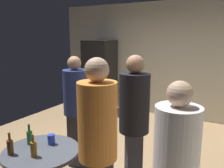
{
  "coord_description": "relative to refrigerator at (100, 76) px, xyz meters",
  "views": [
    {
      "loc": [
        1.87,
        -2.9,
        1.91
      ],
      "look_at": [
        0.1,
        0.22,
        1.18
      ],
      "focal_mm": 38.03,
      "sensor_mm": 36.0,
      "label": 1
    }
  ],
  "objects": [
    {
      "name": "beer_bottle_brown",
      "position": [
        1.28,
        -3.68,
        -0.08
      ],
      "size": [
        0.06,
        0.06,
        0.23
      ],
      "color": "#593314",
      "rests_on": "foreground_table"
    },
    {
      "name": "plastic_cup_blue",
      "position": [
        1.47,
        -3.31,
        -0.11
      ],
      "size": [
        0.08,
        0.08,
        0.11
      ],
      "primitive_type": "cylinder",
      "color": "blue",
      "rests_on": "foreground_table"
    },
    {
      "name": "beer_bottle_amber",
      "position": [
        1.51,
        -3.6,
        -0.08
      ],
      "size": [
        0.06,
        0.06,
        0.23
      ],
      "color": "#8C5919",
      "rests_on": "foreground_table"
    },
    {
      "name": "person_in_orange_shirt",
      "position": [
        2.2,
        -3.49,
        0.12
      ],
      "size": [
        0.43,
        0.43,
        1.74
      ],
      "rotation": [
        0.0,
        0.0,
        2.82
      ],
      "color": "#2D2D38",
      "rests_on": "ground_plane"
    },
    {
      "name": "refrigerator",
      "position": [
        0.0,
        0.0,
        0.0
      ],
      "size": [
        0.7,
        0.68,
        1.8
      ],
      "color": "black",
      "rests_on": "ground_plane"
    },
    {
      "name": "person_in_black_shirt",
      "position": [
        2.22,
        -2.76,
        0.1
      ],
      "size": [
        0.48,
        0.48,
        1.71
      ],
      "rotation": [
        0.0,
        0.0,
        -2.5
      ],
      "color": "#2D2D38",
      "rests_on": "ground_plane"
    },
    {
      "name": "ground_plane",
      "position": [
        1.39,
        -2.2,
        -0.95
      ],
      "size": [
        5.2,
        5.2,
        0.1
      ],
      "primitive_type": "cube",
      "color": "#9E7C56"
    },
    {
      "name": "person_in_navy_shirt",
      "position": [
        1.19,
        -2.51,
        0.06
      ],
      "size": [
        0.41,
        0.41,
        1.64
      ],
      "rotation": [
        0.0,
        0.0,
        -1.32
      ],
      "color": "#2D2D38",
      "rests_on": "ground_plane"
    },
    {
      "name": "foreground_table",
      "position": [
        1.47,
        -3.47,
        -0.27
      ],
      "size": [
        0.8,
        0.8,
        0.73
      ],
      "color": "#4C515B",
      "rests_on": "ground_plane"
    },
    {
      "name": "wall_back",
      "position": [
        1.39,
        0.43,
        0.45
      ],
      "size": [
        5.32,
        0.06,
        2.7
      ],
      "primitive_type": "cube",
      "color": "beige",
      "rests_on": "ground_plane"
    },
    {
      "name": "beer_bottle_green",
      "position": [
        1.26,
        -3.42,
        -0.08
      ],
      "size": [
        0.06,
        0.06,
        0.23
      ],
      "color": "#26662D",
      "rests_on": "foreground_table"
    },
    {
      "name": "person_in_white_shirt",
      "position": [
        2.87,
        -3.45,
        0.04
      ],
      "size": [
        0.47,
        0.47,
        1.6
      ],
      "rotation": [
        0.0,
        0.0,
        -3.68
      ],
      "color": "#2D2D38",
      "rests_on": "ground_plane"
    }
  ]
}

